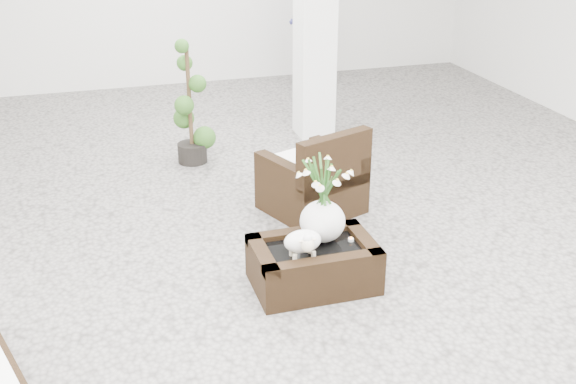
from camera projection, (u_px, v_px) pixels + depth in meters
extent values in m
plane|color=gray|center=(284.00, 257.00, 5.76)|extent=(11.00, 11.00, 0.00)
cube|color=black|center=(313.00, 266.00, 5.31)|extent=(0.90, 0.60, 0.31)
ellipsoid|color=white|center=(303.00, 244.00, 5.09)|extent=(0.28, 0.23, 0.21)
cylinder|color=white|center=(351.00, 239.00, 5.34)|extent=(0.04, 0.04, 0.03)
cube|color=black|center=(312.00, 169.00, 6.41)|extent=(0.97, 0.95, 0.81)
imported|color=navy|center=(303.00, 29.00, 10.06)|extent=(0.48, 0.66, 1.68)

